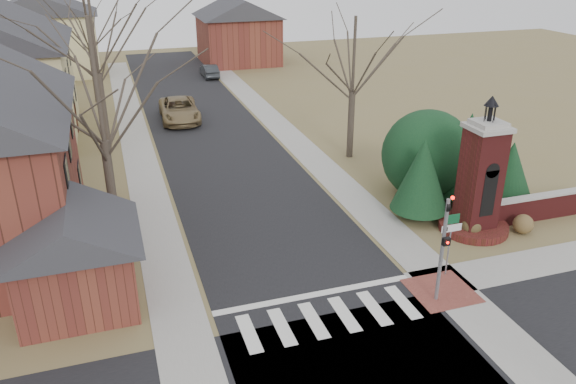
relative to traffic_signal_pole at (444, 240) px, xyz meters
name	(u,v)px	position (x,y,z in m)	size (l,w,h in m)	color
ground	(338,331)	(-4.30, -0.57, -2.59)	(120.00, 120.00, 0.00)	olive
main_street	(214,139)	(-4.30, 21.43, -2.58)	(8.00, 70.00, 0.01)	black
crosswalk_zone	(329,317)	(-4.30, 0.23, -2.58)	(8.00, 2.20, 0.02)	silver
stop_bar	(315,295)	(-4.30, 1.73, -2.58)	(8.00, 0.35, 0.02)	silver
sidewalk_right_main	(286,132)	(0.90, 21.43, -2.58)	(2.00, 60.00, 0.02)	gray
sidewalk_left	(137,147)	(-9.50, 21.43, -2.58)	(2.00, 60.00, 0.02)	gray
curb_apron	(441,291)	(0.50, 0.43, -2.57)	(2.40, 2.40, 0.02)	brown
traffic_signal_pole	(444,240)	(0.00, 0.00, 0.00)	(0.28, 0.41, 4.50)	slate
sign_post	(451,233)	(1.29, 1.41, -0.64)	(0.90, 0.07, 2.75)	slate
brick_gate_monument	(479,188)	(4.70, 4.42, -0.42)	(3.20, 3.20, 6.47)	maroon
brick_garden_wall	(553,205)	(9.20, 4.43, -1.93)	(7.50, 0.50, 1.30)	maroon
garage_left	(73,252)	(-12.82, 3.92, -0.35)	(4.80, 4.80, 4.29)	brown
house_distant_left	(43,32)	(-16.31, 47.42, 1.66)	(10.80, 8.80, 8.53)	beige
house_distant_right	(238,29)	(3.69, 47.42, 1.06)	(8.80, 8.80, 7.30)	brown
evergreen_near	(422,174)	(2.90, 6.43, -0.29)	(2.80, 2.80, 4.10)	#473D33
evergreen_mid	(467,153)	(6.20, 7.63, 0.01)	(3.40, 3.40, 4.70)	#473D33
evergreen_far	(510,168)	(8.20, 6.63, -0.69)	(2.40, 2.40, 3.30)	#473D33
evergreen_mass	(428,151)	(4.70, 8.93, -0.19)	(4.80, 4.80, 4.80)	#10321C
bare_tree_0	(95,73)	(-11.30, 8.43, 5.11)	(8.05, 8.05, 11.15)	#473D33
bare_tree_1	(92,23)	(-11.30, 21.43, 5.44)	(8.40, 8.40, 11.64)	#473D33
bare_tree_2	(86,16)	(-11.80, 34.43, 4.44)	(7.35, 7.35, 10.19)	#473D33
bare_tree_3	(354,50)	(3.20, 15.43, 4.10)	(7.00, 7.00, 9.70)	#473D33
pickup_truck	(179,110)	(-5.90, 26.71, -1.75)	(2.78, 6.02, 1.67)	olive
distant_car	(209,71)	(-0.90, 40.93, -1.94)	(1.38, 3.95, 1.30)	#2E3235
dry_shrub_left	(472,226)	(4.30, 4.03, -2.13)	(0.90, 0.90, 0.90)	#4C3F23
dry_shrub_right	(523,224)	(6.70, 3.45, -2.12)	(0.93, 0.93, 0.93)	brown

